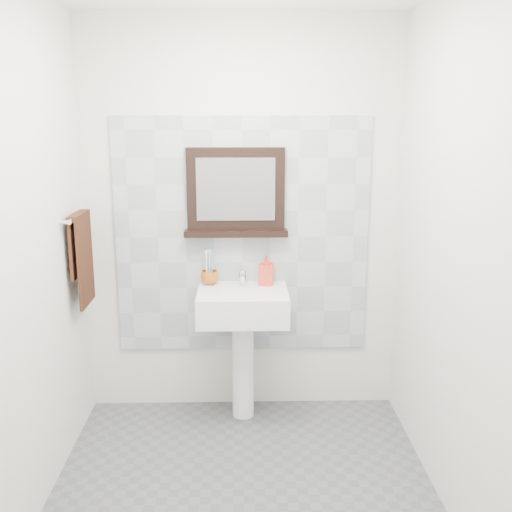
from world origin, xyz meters
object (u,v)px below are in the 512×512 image
Objects in this scene: pedestal_sink at (243,319)px; soap_dispenser at (266,269)px; toothbrush_cup at (210,278)px; framed_mirror at (236,194)px; hand_towel at (82,252)px.

soap_dispenser is (0.15, 0.12, 0.28)m from pedestal_sink.
toothbrush_cup is (-0.21, 0.14, 0.23)m from pedestal_sink.
soap_dispenser reaches higher than toothbrush_cup.
framed_mirror is at bearing 171.19° from soap_dispenser.
framed_mirror reaches higher than toothbrush_cup.
framed_mirror is at bearing 101.86° from pedestal_sink.
pedestal_sink is 8.73× the size of toothbrush_cup.
hand_towel is at bearing -159.55° from soap_dispenser.
toothbrush_cup is 0.20× the size of hand_towel.
framed_mirror is (-0.04, 0.19, 0.75)m from pedestal_sink.
framed_mirror is 1.17× the size of hand_towel.
hand_towel reaches higher than soap_dispenser.
soap_dispenser is 1.12m from hand_towel.
hand_towel is at bearing -163.90° from framed_mirror.
soap_dispenser reaches higher than pedestal_sink.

